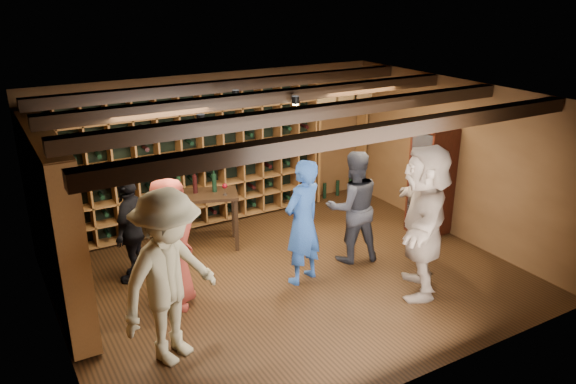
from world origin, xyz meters
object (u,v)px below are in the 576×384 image
guest_beige (424,220)px  guest_khaki (169,278)px  guest_woman_black (132,229)px  guest_red_floral (171,243)px  man_grey_suit (353,207)px  man_blue_shirt (303,222)px  display_cabinet (431,183)px  tasting_table (199,200)px

guest_beige → guest_khaki: bearing=-54.9°
guest_woman_black → guest_khaki: 1.95m
guest_red_floral → man_grey_suit: bearing=-55.3°
man_blue_shirt → guest_woman_black: man_blue_shirt is taller
guest_beige → display_cabinet: bearing=172.9°
tasting_table → guest_beige: bearing=-33.7°
man_grey_suit → guest_beige: (0.24, -1.18, 0.18)m
man_grey_suit → guest_khaki: (-3.04, -0.93, 0.14)m
man_blue_shirt → display_cabinet: bearing=169.6°
display_cabinet → guest_beige: bearing=-136.5°
guest_woman_black → guest_beige: (3.17, -2.18, 0.26)m
man_blue_shirt → guest_beige: (1.20, -1.00, 0.14)m
man_grey_suit → tasting_table: size_ratio=1.30×
man_blue_shirt → guest_red_floral: man_blue_shirt is taller
guest_red_floral → guest_beige: guest_beige is taller
man_grey_suit → guest_woman_black: man_grey_suit is taller
display_cabinet → man_blue_shirt: (-2.62, -0.34, 0.01)m
display_cabinet → guest_woman_black: bearing=169.7°
man_blue_shirt → guest_beige: size_ratio=0.86×
guest_red_floral → guest_woman_black: bearing=53.7°
guest_red_floral → guest_khaki: size_ratio=0.86×
man_grey_suit → guest_red_floral: bearing=11.5°
man_grey_suit → guest_woman_black: (-2.93, 1.00, -0.08)m
guest_woman_black → man_blue_shirt: bearing=96.3°
guest_woman_black → guest_khaki: guest_khaki is taller
man_grey_suit → guest_woman_black: bearing=-4.6°
man_blue_shirt → guest_woman_black: size_ratio=1.15×
man_grey_suit → tasting_table: man_grey_suit is taller
man_blue_shirt → guest_khaki: (-2.09, -0.75, 0.11)m
display_cabinet → guest_beige: size_ratio=0.87×
display_cabinet → tasting_table: 3.68m
guest_woman_black → tasting_table: 1.27m
display_cabinet → man_blue_shirt: bearing=-172.5°
man_grey_suit → guest_khaki: bearing=31.3°
display_cabinet → tasting_table: (-3.42, 1.34, -0.09)m
man_grey_suit → guest_khaki: size_ratio=0.85×
guest_woman_black → guest_khaki: (-0.12, -1.93, 0.23)m
guest_woman_black → display_cabinet: bearing=116.9°
guest_red_floral → guest_beige: (2.91, -1.31, 0.16)m
guest_khaki → guest_beige: guest_beige is taller
man_blue_shirt → man_grey_suit: bearing=172.7°
guest_khaki → man_blue_shirt: bearing=-6.4°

